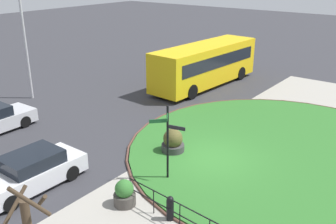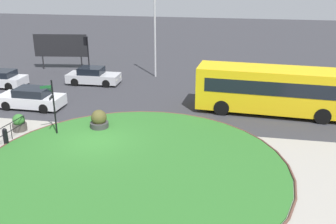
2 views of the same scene
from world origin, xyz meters
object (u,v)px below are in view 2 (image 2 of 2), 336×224
(planter_near_signpost, at_px, (19,123))
(bus_yellow, at_px, (272,89))
(billboard_left, at_px, (61,46))
(bollard_foreground, at_px, (5,136))
(lamppost_tall, at_px, (155,29))
(car_trailing, at_px, (31,98))
(car_near_lane, at_px, (1,79))
(traffic_light_near, at_px, (86,47))
(signpost_directional, at_px, (53,103))
(car_far_lane, at_px, (93,76))
(planter_kerbside, at_px, (99,121))

(planter_near_signpost, bearing_deg, bus_yellow, 21.55)
(billboard_left, xyz_separation_m, planter_near_signpost, (4.07, -14.41, -1.75))
(bollard_foreground, relative_size, lamppost_tall, 0.12)
(car_trailing, bearing_deg, bollard_foreground, 106.78)
(billboard_left, bearing_deg, bollard_foreground, -82.74)
(lamppost_tall, relative_size, planter_near_signpost, 7.52)
(car_near_lane, height_order, car_trailing, car_trailing)
(bollard_foreground, distance_m, traffic_light_near, 15.07)
(bus_yellow, distance_m, car_trailing, 16.12)
(bus_yellow, height_order, lamppost_tall, lamppost_tall)
(signpost_directional, xyz_separation_m, car_trailing, (-3.70, 4.00, -1.25))
(car_near_lane, bearing_deg, bus_yellow, 173.10)
(signpost_directional, distance_m, planter_near_signpost, 2.78)
(signpost_directional, relative_size, car_far_lane, 0.75)
(car_trailing, relative_size, billboard_left, 0.89)
(signpost_directional, xyz_separation_m, bollard_foreground, (-2.06, -1.69, -1.44))
(car_near_lane, distance_m, car_trailing, 6.58)
(traffic_light_near, distance_m, planter_near_signpost, 13.21)
(car_near_lane, xyz_separation_m, billboard_left, (2.32, 6.39, 1.58))
(bus_yellow, bearing_deg, signpost_directional, -150.42)
(traffic_light_near, bearing_deg, car_near_lane, 57.87)
(planter_kerbside, bearing_deg, bollard_foreground, -144.43)
(traffic_light_near, relative_size, billboard_left, 0.68)
(lamppost_tall, bearing_deg, car_near_lane, -155.34)
(car_near_lane, height_order, traffic_light_near, traffic_light_near)
(lamppost_tall, xyz_separation_m, planter_near_signpost, (-5.22, -13.36, -3.69))
(car_near_lane, relative_size, billboard_left, 0.80)
(car_trailing, bearing_deg, planter_near_signpost, 109.99)
(car_far_lane, height_order, billboard_left, billboard_left)
(bollard_foreground, xyz_separation_m, bus_yellow, (14.34, 7.65, 1.13))
(car_trailing, bearing_deg, bus_yellow, -172.26)
(car_far_lane, distance_m, traffic_light_near, 3.78)
(traffic_light_near, bearing_deg, billboard_left, -8.62)
(car_near_lane, xyz_separation_m, planter_kerbside, (10.89, -6.89, -0.12))
(car_far_lane, distance_m, lamppost_tall, 6.59)
(bus_yellow, height_order, traffic_light_near, traffic_light_near)
(bollard_foreground, height_order, planter_kerbside, planter_kerbside)
(signpost_directional, xyz_separation_m, car_near_lane, (-8.76, 8.20, -1.28))
(traffic_light_near, height_order, planter_kerbside, traffic_light_near)
(car_far_lane, xyz_separation_m, billboard_left, (-4.73, 4.26, 1.57))
(traffic_light_near, bearing_deg, bollard_foreground, 110.16)
(car_far_lane, bearing_deg, traffic_light_near, 117.97)
(car_near_lane, distance_m, lamppost_tall, 13.25)
(bollard_foreground, xyz_separation_m, car_near_lane, (-6.69, 9.89, 0.15))
(car_far_lane, distance_m, billboard_left, 6.56)
(lamppost_tall, distance_m, planter_kerbside, 12.77)
(lamppost_tall, xyz_separation_m, planter_kerbside, (-0.72, -12.22, -3.64))
(bus_yellow, xyz_separation_m, car_far_lane, (-13.98, 4.37, -0.97))
(lamppost_tall, bearing_deg, bollard_foreground, -107.90)
(bus_yellow, height_order, car_far_lane, bus_yellow)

